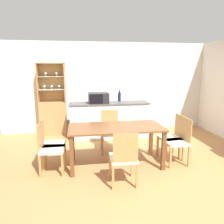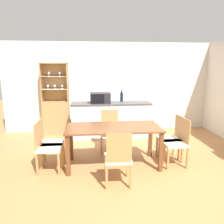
% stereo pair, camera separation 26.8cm
% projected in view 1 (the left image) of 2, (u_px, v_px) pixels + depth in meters
% --- Properties ---
extents(ground_plane, '(18.00, 18.00, 0.00)m').
position_uv_depth(ground_plane, '(145.00, 167.00, 4.14)').
color(ground_plane, '#B27A47').
extents(wall_back, '(6.80, 0.06, 2.55)m').
position_uv_depth(wall_back, '(120.00, 87.00, 6.42)').
color(wall_back, silver).
rests_on(wall_back, ground_plane).
extents(kitchen_counter, '(2.10, 0.56, 0.94)m').
position_uv_depth(kitchen_counter, '(109.00, 120.00, 5.85)').
color(kitchen_counter, silver).
rests_on(kitchen_counter, ground_plane).
extents(display_cabinet, '(0.71, 0.36, 1.97)m').
position_uv_depth(display_cabinet, '(53.00, 113.00, 6.07)').
color(display_cabinet, tan).
rests_on(display_cabinet, ground_plane).
extents(dining_table, '(1.77, 0.82, 0.77)m').
position_uv_depth(dining_table, '(116.00, 132.00, 4.12)').
color(dining_table, brown).
rests_on(dining_table, ground_plane).
extents(dining_chair_side_right_near, '(0.43, 0.43, 0.91)m').
position_uv_depth(dining_chair_side_right_near, '(178.00, 141.00, 4.23)').
color(dining_chair_side_right_near, beige).
rests_on(dining_chair_side_right_near, ground_plane).
extents(dining_chair_side_right_far, '(0.45, 0.45, 0.91)m').
position_uv_depth(dining_chair_side_right_far, '(173.00, 137.00, 4.47)').
color(dining_chair_side_right_far, beige).
rests_on(dining_chair_side_right_far, ground_plane).
extents(dining_chair_side_left_near, '(0.45, 0.45, 0.91)m').
position_uv_depth(dining_chair_side_left_near, '(50.00, 148.00, 3.87)').
color(dining_chair_side_left_near, beige).
rests_on(dining_chair_side_left_near, ground_plane).
extents(dining_chair_side_left_far, '(0.42, 0.42, 0.91)m').
position_uv_depth(dining_chair_side_left_far, '(51.00, 144.00, 4.10)').
color(dining_chair_side_left_far, beige).
rests_on(dining_chair_side_left_far, ground_plane).
extents(dining_chair_head_near, '(0.43, 0.43, 0.91)m').
position_uv_depth(dining_chair_head_near, '(124.00, 158.00, 3.45)').
color(dining_chair_head_near, beige).
rests_on(dining_chair_head_near, ground_plane).
extents(dining_chair_head_far, '(0.44, 0.44, 0.91)m').
position_uv_depth(dining_chair_head_far, '(110.00, 131.00, 4.88)').
color(dining_chair_head_far, beige).
rests_on(dining_chair_head_far, ground_plane).
extents(microwave, '(0.52, 0.40, 0.27)m').
position_uv_depth(microwave, '(98.00, 98.00, 5.66)').
color(microwave, '#232328').
rests_on(microwave, kitchen_counter).
extents(wine_bottle, '(0.08, 0.08, 0.30)m').
position_uv_depth(wine_bottle, '(119.00, 97.00, 5.96)').
color(wine_bottle, '#141E38').
rests_on(wine_bottle, kitchen_counter).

